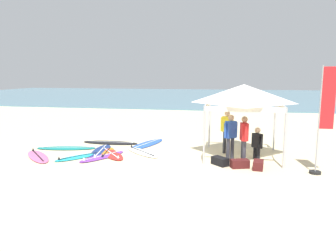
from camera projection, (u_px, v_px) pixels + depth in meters
name	position (u px, v px, depth m)	size (l,w,h in m)	color
ground_plane	(160.00, 156.00, 12.36)	(80.00, 80.00, 0.00)	beige
sea	(212.00, 96.00, 44.86)	(80.00, 36.00, 0.10)	#568499
canopy_tent	(244.00, 94.00, 11.97)	(2.79, 2.79, 2.75)	#B7B7BC
surfboard_teal	(66.00, 148.00, 13.59)	(2.56, 1.12, 0.19)	#19847F
surfboard_cyan	(78.00, 157.00, 12.14)	(1.52, 1.81, 0.19)	#23B2CC
surfboard_blue	(147.00, 144.00, 14.38)	(1.38, 2.60, 0.19)	blue
surfboard_white	(142.00, 152.00, 12.89)	(1.94, 1.90, 0.19)	white
surfboard_black	(110.00, 143.00, 14.66)	(2.57, 0.70, 0.19)	black
surfboard_red	(110.00, 153.00, 12.69)	(2.01, 2.30, 0.19)	red
surfboard_navy	(101.00, 151.00, 13.00)	(1.10, 2.55, 0.19)	navy
surfboard_pink	(38.00, 156.00, 12.22)	(1.99, 2.03, 0.19)	pink
surfboard_orange	(106.00, 153.00, 12.74)	(0.83, 1.90, 0.19)	orange
surfboard_purple	(102.00, 156.00, 12.19)	(1.45, 2.15, 0.19)	purple
person_yellow	(227.00, 129.00, 12.64)	(0.50, 0.36, 1.71)	#2D2D33
person_red	(244.00, 137.00, 11.01)	(0.29, 0.54, 1.71)	#383842
person_blue	(231.00, 135.00, 11.44)	(0.47, 0.39, 1.71)	#383842
person_black	(257.00, 142.00, 11.81)	(0.39, 0.46, 1.20)	black
banner_flag	(323.00, 125.00, 9.95)	(0.60, 0.36, 3.40)	#99999E
gear_bag_near_tent	(258.00, 165.00, 10.69)	(0.60, 0.32, 0.28)	#4C1919
gear_bag_by_pole	(220.00, 161.00, 11.15)	(0.60, 0.32, 0.28)	black
gear_bag_on_sand	(240.00, 164.00, 10.84)	(0.60, 0.32, 0.28)	#4C1919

